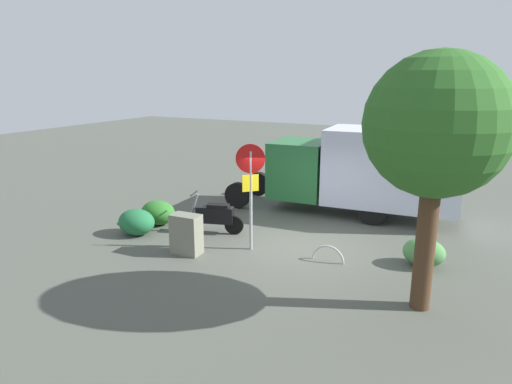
# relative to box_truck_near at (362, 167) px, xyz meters

# --- Properties ---
(ground_plane) EXTENTS (60.00, 60.00, 0.00)m
(ground_plane) POSITION_rel_box_truck_near_xyz_m (0.68, 3.63, -1.60)
(ground_plane) COLOR #4E5148
(box_truck_near) EXTENTS (7.70, 2.62, 2.88)m
(box_truck_near) POSITION_rel_box_truck_near_xyz_m (0.00, 0.00, 0.00)
(box_truck_near) COLOR black
(box_truck_near) RESTS_ON ground
(motorcycle) EXTENTS (1.77, 0.74, 1.20)m
(motorcycle) POSITION_rel_box_truck_near_xyz_m (3.36, 3.81, -1.08)
(motorcycle) COLOR black
(motorcycle) RESTS_ON ground
(stop_sign) EXTENTS (0.71, 0.33, 2.85)m
(stop_sign) POSITION_rel_box_truck_near_xyz_m (1.81, 4.48, 0.30)
(stop_sign) COLOR #9E9EA3
(stop_sign) RESTS_ON ground
(street_tree) EXTENTS (2.69, 2.69, 5.01)m
(street_tree) POSITION_rel_box_truck_near_xyz_m (-2.66, 5.73, 2.02)
(street_tree) COLOR #47301E
(street_tree) RESTS_ON ground
(utility_cabinet) EXTENTS (0.79, 0.47, 1.06)m
(utility_cabinet) POSITION_rel_box_truck_near_xyz_m (3.18, 5.49, -1.07)
(utility_cabinet) COLOR slate
(utility_cabinet) RESTS_ON ground
(bike_rack_hoop) EXTENTS (0.85, 0.06, 0.85)m
(bike_rack_hoop) POSITION_rel_box_truck_near_xyz_m (-0.29, 4.33, -1.60)
(bike_rack_hoop) COLOR #B7B7BC
(bike_rack_hoop) RESTS_ON ground
(shrub_near_sign) EXTENTS (1.11, 0.91, 0.76)m
(shrub_near_sign) POSITION_rel_box_truck_near_xyz_m (5.37, 3.92, -1.22)
(shrub_near_sign) COLOR #2C6F27
(shrub_near_sign) RESTS_ON ground
(shrub_mid_verge) EXTENTS (1.01, 0.82, 0.69)m
(shrub_mid_verge) POSITION_rel_box_truck_near_xyz_m (-2.46, 3.53, -1.25)
(shrub_mid_verge) COLOR #498545
(shrub_mid_verge) RESTS_ON ground
(shrub_by_tree) EXTENTS (1.12, 0.91, 0.76)m
(shrub_by_tree) POSITION_rel_box_truck_near_xyz_m (5.33, 4.95, -1.22)
(shrub_by_tree) COLOR #21673A
(shrub_by_tree) RESTS_ON ground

